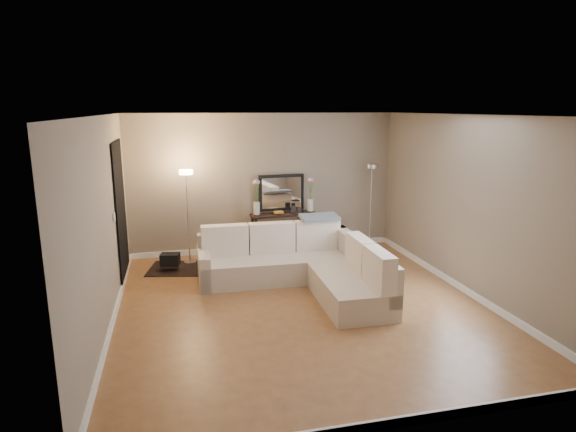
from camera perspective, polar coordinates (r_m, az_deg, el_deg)
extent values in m
cube|color=#915D35|center=(6.83, 1.57, -10.54)|extent=(5.00, 5.50, 0.01)
cube|color=white|center=(6.28, 1.72, 11.92)|extent=(5.00, 5.50, 0.01)
cube|color=gray|center=(9.08, -2.86, 3.88)|extent=(5.00, 0.02, 2.60)
cube|color=gray|center=(3.94, 12.15, -8.29)|extent=(5.00, 0.02, 2.60)
cube|color=gray|center=(6.28, -21.07, -0.94)|extent=(0.02, 5.50, 2.60)
cube|color=gray|center=(7.47, 20.59, 1.16)|extent=(0.02, 5.50, 2.60)
cube|color=white|center=(9.33, -2.74, -3.75)|extent=(5.00, 0.03, 0.10)
cube|color=white|center=(4.55, 11.21, -23.06)|extent=(5.00, 0.03, 0.10)
cube|color=white|center=(6.67, -19.98, -11.43)|extent=(0.03, 5.50, 0.10)
cube|color=white|center=(7.79, 19.72, -7.90)|extent=(0.03, 5.50, 0.10)
cube|color=black|center=(7.97, -19.19, 0.48)|extent=(0.02, 1.20, 2.20)
cube|color=white|center=(7.12, -19.90, -0.14)|extent=(0.02, 0.08, 0.12)
cube|color=beige|center=(7.75, -1.25, -6.12)|extent=(2.49, 0.90, 0.38)
cube|color=beige|center=(7.98, -1.72, -3.55)|extent=(2.48, 0.23, 0.53)
cube|color=beige|center=(7.60, -9.93, -6.09)|extent=(0.19, 0.86, 0.53)
cube|color=beige|center=(6.87, 7.42, -8.74)|extent=(0.88, 1.54, 0.38)
cube|color=beige|center=(7.27, 8.83, -5.33)|extent=(0.23, 2.38, 0.53)
cube|color=#F7E1CA|center=(7.73, -7.50, -2.87)|extent=(0.75, 0.22, 0.50)
cube|color=#F7E1CA|center=(7.83, -1.93, -2.57)|extent=(0.75, 0.22, 0.50)
cube|color=#F7E1CA|center=(7.99, 3.46, -2.26)|extent=(0.75, 0.22, 0.50)
cube|color=#F7E1CA|center=(7.06, 8.50, -4.42)|extent=(0.22, 0.69, 0.50)
cube|color=#F7E1CA|center=(6.43, 10.75, -6.23)|extent=(0.22, 0.69, 0.50)
cube|color=slate|center=(7.94, 3.75, -0.14)|extent=(0.64, 0.39, 0.08)
cube|color=black|center=(8.99, -0.50, 0.19)|extent=(1.26, 0.42, 0.04)
cube|color=black|center=(8.81, -3.81, -2.65)|extent=(0.05, 0.05, 0.72)
cube|color=black|center=(9.06, -4.21, -2.22)|extent=(0.05, 0.05, 0.72)
cube|color=black|center=(9.13, 3.18, -2.08)|extent=(0.05, 0.05, 0.72)
cube|color=black|center=(9.37, 2.62, -1.69)|extent=(0.05, 0.05, 0.72)
cube|color=black|center=(9.13, -0.49, -3.31)|extent=(1.18, 0.38, 0.03)
cube|color=#BF3333|center=(8.97, -3.62, -2.93)|extent=(0.04, 0.15, 0.18)
cube|color=#3359A5|center=(8.98, -3.38, -2.85)|extent=(0.04, 0.15, 0.20)
cube|color=gold|center=(8.98, -3.10, -2.77)|extent=(0.05, 0.15, 0.22)
cube|color=#3F7F4C|center=(9.00, -2.79, -2.86)|extent=(0.06, 0.16, 0.18)
cube|color=#994C99|center=(9.01, -2.51, -2.78)|extent=(0.04, 0.15, 0.20)
cube|color=orange|center=(9.02, -2.27, -2.71)|extent=(0.04, 0.15, 0.22)
cube|color=#262626|center=(9.03, -2.00, -2.80)|extent=(0.05, 0.15, 0.18)
cube|color=#4C99B2|center=(9.04, -1.69, -2.72)|extent=(0.06, 0.16, 0.20)
cube|color=#B2A58C|center=(9.05, -1.41, -2.64)|extent=(0.04, 0.15, 0.22)
cube|color=brown|center=(9.07, -1.18, -2.73)|extent=(0.04, 0.15, 0.18)
cube|color=navy|center=(9.08, -0.90, -2.65)|extent=(0.05, 0.15, 0.20)
cube|color=gold|center=(9.09, -0.60, -2.57)|extent=(0.06, 0.16, 0.22)
cube|color=black|center=(9.06, -0.79, 2.79)|extent=(0.88, 0.10, 0.69)
cube|color=white|center=(9.04, -0.75, 2.77)|extent=(0.76, 0.06, 0.57)
cube|color=#C28222|center=(8.91, -1.14, 0.44)|extent=(0.18, 0.13, 0.04)
cube|color=black|center=(8.97, 0.65, 0.80)|extent=(0.10, 0.03, 0.12)
cube|color=black|center=(9.00, 1.34, 0.79)|extent=(0.08, 0.02, 0.10)
cylinder|color=silver|center=(8.82, -3.75, 0.92)|extent=(0.12, 0.12, 0.23)
cylinder|color=#38722D|center=(8.76, -3.88, 2.62)|extent=(0.09, 0.01, 0.39)
sphere|color=#E5598C|center=(8.73, -4.03, 3.90)|extent=(0.07, 0.07, 0.07)
cylinder|color=#38722D|center=(8.76, -3.83, 2.68)|extent=(0.05, 0.01, 0.42)
sphere|color=white|center=(8.73, -3.92, 4.03)|extent=(0.07, 0.07, 0.07)
cylinder|color=#38722D|center=(8.76, -3.78, 2.74)|extent=(0.01, 0.01, 0.44)
sphere|color=#598CE5|center=(8.73, -3.80, 4.16)|extent=(0.07, 0.07, 0.07)
cylinder|color=#38722D|center=(8.77, -3.72, 2.62)|extent=(0.05, 0.01, 0.40)
sphere|color=#E58C4C|center=(8.74, -3.67, 3.92)|extent=(0.07, 0.07, 0.07)
cylinder|color=#38722D|center=(8.77, -3.67, 2.69)|extent=(0.10, 0.01, 0.41)
sphere|color=#D866B2|center=(8.74, -3.56, 4.05)|extent=(0.07, 0.07, 0.07)
cylinder|color=silver|center=(9.11, 2.67, 1.32)|extent=(0.12, 0.12, 0.23)
cylinder|color=#38722D|center=(9.06, 2.58, 2.96)|extent=(0.09, 0.01, 0.39)
sphere|color=#E5598C|center=(9.02, 2.48, 4.21)|extent=(0.07, 0.07, 0.07)
cylinder|color=#38722D|center=(9.06, 2.63, 3.03)|extent=(0.05, 0.01, 0.42)
sphere|color=white|center=(9.02, 2.59, 4.33)|extent=(0.07, 0.07, 0.07)
cylinder|color=#38722D|center=(9.06, 2.68, 3.09)|extent=(0.01, 0.01, 0.44)
sphere|color=#598CE5|center=(9.03, 2.70, 4.46)|extent=(0.07, 0.07, 0.07)
cylinder|color=#38722D|center=(9.07, 2.73, 2.97)|extent=(0.05, 0.01, 0.40)
sphere|color=#E58C4C|center=(9.04, 2.81, 4.22)|extent=(0.07, 0.07, 0.07)
cylinder|color=#38722D|center=(9.07, 2.78, 3.03)|extent=(0.10, 0.01, 0.41)
sphere|color=#D866B2|center=(9.04, 2.92, 4.35)|extent=(0.07, 0.07, 0.07)
cylinder|color=silver|center=(8.74, -11.52, -5.38)|extent=(0.26, 0.26, 0.03)
cylinder|color=silver|center=(8.54, -11.75, -0.35)|extent=(0.03, 0.03, 1.57)
cylinder|color=#FFBF72|center=(8.39, -12.00, 5.10)|extent=(0.28, 0.28, 0.07)
cylinder|color=silver|center=(9.61, 9.57, -3.65)|extent=(0.24, 0.24, 0.03)
cylinder|color=silver|center=(9.42, 9.74, 0.93)|extent=(0.03, 0.03, 1.57)
cylinder|color=silver|center=(9.29, 9.93, 5.86)|extent=(0.26, 0.26, 0.07)
cube|color=black|center=(8.47, -12.48, -6.07)|extent=(1.22, 1.01, 0.01)
cube|color=black|center=(8.35, -13.80, -5.00)|extent=(0.34, 0.27, 0.20)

